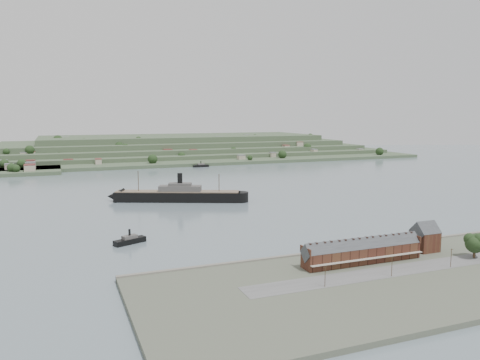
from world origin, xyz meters
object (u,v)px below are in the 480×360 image
object	(u,v)px
terrace_row	(362,251)
tugboat	(130,240)
fig_tree	(476,242)
gabled_building	(425,237)
steamship	(174,195)

from	to	relation	value
terrace_row	tugboat	size ratio (longest dim) A/B	3.25
terrace_row	fig_tree	size ratio (longest dim) A/B	4.84
gabled_building	steamship	world-z (taller)	steamship
steamship	tugboat	bearing A→B (deg)	-114.61
fig_tree	gabled_building	bearing A→B (deg)	126.14
terrace_row	tugboat	bearing A→B (deg)	139.96
fig_tree	steamship	bearing A→B (deg)	114.89
steamship	fig_tree	xyz separation A→B (m)	(88.68, -191.14, 4.32)
terrace_row	gabled_building	distance (m)	37.74
steamship	tugboat	xyz separation A→B (m)	(-48.14, -105.08, -2.87)
terrace_row	steamship	xyz separation A→B (m)	(-38.65, 178.01, -2.14)
steamship	fig_tree	bearing A→B (deg)	-65.11
tugboat	fig_tree	world-z (taller)	fig_tree
terrace_row	gabled_building	size ratio (longest dim) A/B	3.95
gabled_building	terrace_row	bearing A→B (deg)	-173.88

